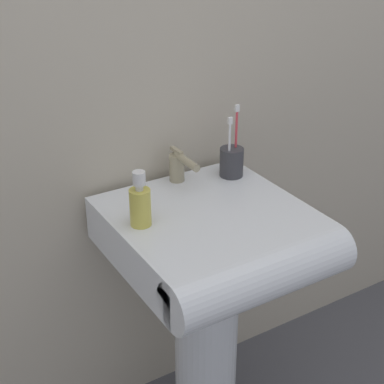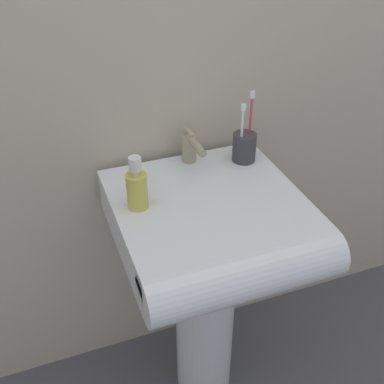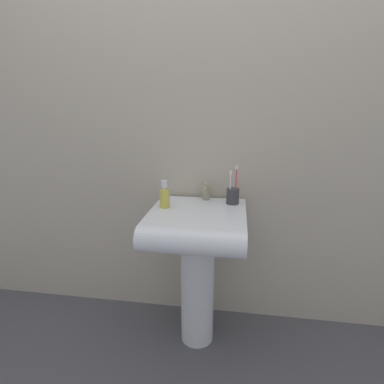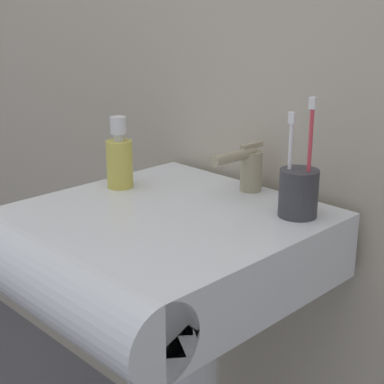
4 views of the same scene
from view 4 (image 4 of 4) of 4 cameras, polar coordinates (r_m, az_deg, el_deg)
sink_basin at (r=1.07m, az=-4.03°, el=-5.71°), size 0.50×0.54×0.13m
faucet at (r=1.17m, az=5.34°, el=2.45°), size 0.04×0.14×0.10m
toothbrush_cup at (r=1.05m, az=10.29°, el=0.07°), size 0.07×0.07×0.21m
soap_bottle at (r=1.21m, az=-7.05°, el=3.15°), size 0.05×0.05×0.15m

